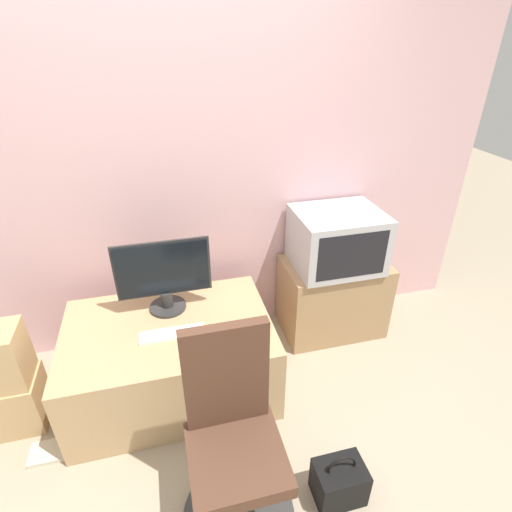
% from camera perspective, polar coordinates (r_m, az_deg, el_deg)
% --- Properties ---
extents(ground_plane, '(12.00, 12.00, 0.00)m').
position_cam_1_polar(ground_plane, '(2.32, -5.90, -30.65)').
color(ground_plane, tan).
extents(wall_back, '(4.40, 0.05, 2.60)m').
position_cam_1_polar(wall_back, '(2.58, -12.30, 12.97)').
color(wall_back, beige).
rests_on(wall_back, ground_plane).
extents(desk, '(1.21, 0.81, 0.51)m').
position_cam_1_polar(desk, '(2.59, -11.94, -14.07)').
color(desk, tan).
rests_on(desk, ground_plane).
extents(side_stand, '(0.73, 0.46, 0.57)m').
position_cam_1_polar(side_stand, '(3.03, 10.86, -5.69)').
color(side_stand, '#A37F56').
rests_on(side_stand, ground_plane).
extents(main_monitor, '(0.56, 0.22, 0.46)m').
position_cam_1_polar(main_monitor, '(2.43, -13.03, -2.69)').
color(main_monitor, '#2D2D2D').
rests_on(main_monitor, desk).
extents(keyboard, '(0.37, 0.10, 0.01)m').
position_cam_1_polar(keyboard, '(2.35, -11.84, -10.80)').
color(keyboard, white).
rests_on(keyboard, desk).
extents(mouse, '(0.07, 0.04, 0.03)m').
position_cam_1_polar(mouse, '(2.35, -5.89, -9.96)').
color(mouse, silver).
rests_on(mouse, desk).
extents(crt_tv, '(0.58, 0.48, 0.40)m').
position_cam_1_polar(crt_tv, '(2.76, 11.49, 2.30)').
color(crt_tv, '#B7B7BC').
rests_on(crt_tv, side_stand).
extents(office_chair, '(0.53, 0.53, 1.01)m').
position_cam_1_polar(office_chair, '(1.94, -3.15, -25.97)').
color(office_chair, '#333333').
rests_on(office_chair, ground_plane).
extents(cardboard_box_lower, '(0.29, 0.27, 0.33)m').
position_cam_1_polar(cardboard_box_lower, '(2.78, -31.05, -17.36)').
color(cardboard_box_lower, tan).
rests_on(cardboard_box_lower, ground_plane).
extents(handbag, '(0.24, 0.18, 0.30)m').
position_cam_1_polar(handbag, '(2.25, 11.79, -29.01)').
color(handbag, black).
rests_on(handbag, ground_plane).
extents(book, '(0.21, 0.15, 0.02)m').
position_cam_1_polar(book, '(2.67, -27.31, -23.55)').
color(book, beige).
rests_on(book, ground_plane).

